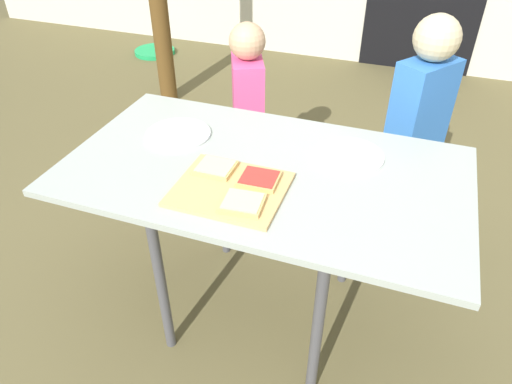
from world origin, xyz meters
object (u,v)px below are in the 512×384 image
object	(u,v)px
child_right	(417,125)
pizza_slice_far_right	(259,179)
dining_table	(264,183)
pizza_slice_far_left	(216,167)
child_left	(248,107)
pizza_slice_near_right	(243,203)
plate_white_right	(349,156)
plate_white_left	(178,134)
garden_hose_coil	(155,52)
cutting_board	(230,189)

from	to	relation	value
child_right	pizza_slice_far_right	bearing A→B (deg)	-120.63
dining_table	child_right	bearing A→B (deg)	54.78
pizza_slice_far_left	child_left	world-z (taller)	child_left
dining_table	pizza_slice_far_right	distance (m)	0.13
pizza_slice_far_left	pizza_slice_near_right	size ratio (longest dim) A/B	0.93
pizza_slice_far_right	plate_white_right	size ratio (longest dim) A/B	0.53
plate_white_left	child_left	size ratio (longest dim) A/B	0.25
plate_white_right	child_left	size ratio (longest dim) A/B	0.25
plate_white_right	pizza_slice_far_right	bearing A→B (deg)	-132.20
garden_hose_coil	child_right	bearing A→B (deg)	-37.70
child_right	garden_hose_coil	distance (m)	3.05
garden_hose_coil	plate_white_left	bearing A→B (deg)	-56.91
plate_white_left	plate_white_right	bearing A→B (deg)	5.97
dining_table	pizza_slice_far_right	world-z (taller)	pizza_slice_far_right
cutting_board	pizza_slice_far_left	size ratio (longest dim) A/B	2.76
pizza_slice_far_right	plate_white_right	bearing A→B (deg)	47.80
child_left	cutting_board	bearing A→B (deg)	-72.69
pizza_slice_near_right	plate_white_left	distance (m)	0.50
pizza_slice_far_left	pizza_slice_far_right	bearing A→B (deg)	-4.82
pizza_slice_far_right	child_left	distance (m)	0.91
dining_table	plate_white_right	size ratio (longest dim) A/B	5.57
child_left	child_right	xyz separation A→B (m)	(0.78, -0.08, 0.09)
plate_white_left	child_left	bearing A→B (deg)	86.70
pizza_slice_far_right	child_right	world-z (taller)	child_right
pizza_slice_near_right	plate_white_left	xyz separation A→B (m)	(-0.38, 0.32, -0.02)
plate_white_left	pizza_slice_near_right	bearing A→B (deg)	-40.47
garden_hose_coil	pizza_slice_near_right	bearing A→B (deg)	-54.48
plate_white_right	child_right	bearing A→B (deg)	67.00
pizza_slice_far_left	pizza_slice_far_right	world-z (taller)	same
dining_table	cutting_board	distance (m)	0.18
plate_white_right	garden_hose_coil	size ratio (longest dim) A/B	0.65
cutting_board	pizza_slice_far_left	bearing A→B (deg)	137.36
pizza_slice_far_left	garden_hose_coil	distance (m)	3.19
child_right	cutting_board	bearing A→B (deg)	-122.51
cutting_board	pizza_slice_far_left	world-z (taller)	pizza_slice_far_left
pizza_slice_far_right	dining_table	bearing A→B (deg)	99.96
plate_white_left	child_right	size ratio (longest dim) A/B	0.22
cutting_board	plate_white_left	size ratio (longest dim) A/B	1.41
child_right	pizza_slice_near_right	bearing A→B (deg)	-116.99
pizza_slice_far_right	garden_hose_coil	size ratio (longest dim) A/B	0.34
child_left	pizza_slice_far_left	bearing A→B (deg)	-76.50
pizza_slice_far_left	plate_white_right	bearing A→B (deg)	32.31
pizza_slice_near_right	garden_hose_coil	xyz separation A→B (m)	(-1.92, 2.70, -0.71)
dining_table	plate_white_left	xyz separation A→B (m)	(-0.36, 0.10, 0.07)
child_left	pizza_slice_far_right	bearing A→B (deg)	-67.04
plate_white_left	dining_table	bearing A→B (deg)	-14.92
pizza_slice_far_right	garden_hose_coil	bearing A→B (deg)	126.92
plate_white_left	cutting_board	bearing A→B (deg)	-39.39
dining_table	child_left	size ratio (longest dim) A/B	1.40
pizza_slice_far_left	garden_hose_coil	size ratio (longest dim) A/B	0.33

